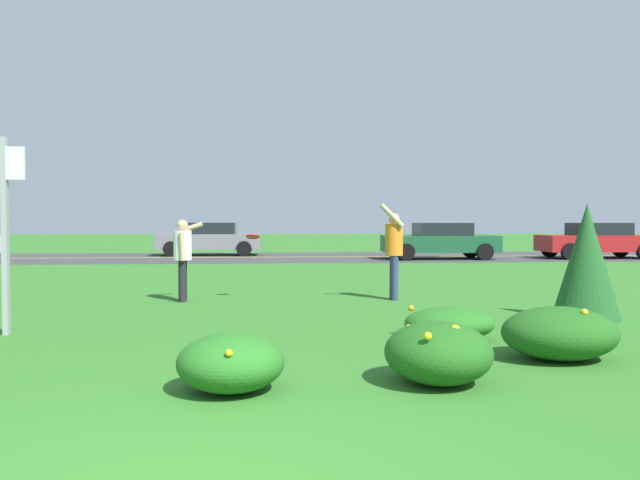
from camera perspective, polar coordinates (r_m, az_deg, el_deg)
ground_plane at (r=15.16m, az=-6.64°, el=-4.09°), size 120.00×120.00×0.00m
highway_strip at (r=26.83m, az=-5.71°, el=-1.55°), size 120.00×7.82×0.01m
highway_center_stripe at (r=26.83m, az=-5.71°, el=-1.54°), size 120.00×0.16×0.00m
daylily_clump_front_left at (r=7.59m, az=20.63°, el=-7.80°), size 1.28×1.05×0.60m
daylily_clump_front_center at (r=6.19m, az=10.52°, el=-9.87°), size 1.01×1.07×0.58m
daylily_clump_front_right at (r=5.89m, az=-7.98°, el=-10.78°), size 0.97×0.97×0.52m
daylily_clump_near_camera at (r=8.46m, az=11.48°, el=-7.31°), size 1.16×0.97×0.42m
sign_post_near_path at (r=9.51m, az=-26.36°, el=1.97°), size 0.56×0.10×2.65m
evergreen_shrub_side at (r=10.77m, az=22.72°, el=-1.76°), size 1.03×1.03×1.81m
person_thrower_white_shirt at (r=12.37m, az=-12.16°, el=-1.12°), size 0.54×0.49×1.56m
person_catcher_orange_shirt at (r=12.44m, az=6.62°, el=-0.69°), size 0.49×0.49×1.87m
frisbee_red at (r=12.47m, az=-6.02°, el=0.30°), size 0.27×0.26×0.11m
car_red_leftmost at (r=28.34m, az=23.49°, el=-0.02°), size 4.50×2.00×1.45m
car_dark_green_center_left at (r=25.94m, az=10.70°, el=-0.05°), size 4.50×2.00×1.45m
car_gray_center_right at (r=28.67m, az=-9.80°, el=0.12°), size 4.50×2.00×1.45m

